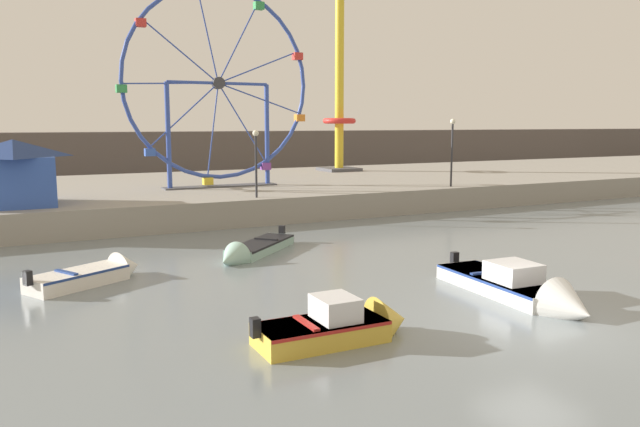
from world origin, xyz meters
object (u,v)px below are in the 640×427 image
object	(u,v)px
motorboat_mustard_yellow	(345,325)
carnival_booth_blue_tent	(15,171)
motorboat_seafoam	(250,251)
promenade_lamp_far	(452,143)
promenade_lamp_near	(256,153)
ferris_wheel_blue_frame	(218,87)
motorboat_pale_grey	(525,291)
motorboat_white_red_stripe	(95,274)
drop_tower_yellow_tower	(339,103)

from	to	relation	value
motorboat_mustard_yellow	carnival_booth_blue_tent	size ratio (longest dim) A/B	1.04
motorboat_seafoam	carnival_booth_blue_tent	distance (m)	12.71
promenade_lamp_far	promenade_lamp_near	bearing A→B (deg)	179.87
ferris_wheel_blue_frame	promenade_lamp_near	size ratio (longest dim) A/B	3.41
motorboat_pale_grey	motorboat_white_red_stripe	world-z (taller)	motorboat_pale_grey
motorboat_pale_grey	motorboat_mustard_yellow	distance (m)	6.32
motorboat_seafoam	motorboat_pale_grey	bearing A→B (deg)	75.34
motorboat_pale_grey	carnival_booth_blue_tent	distance (m)	23.16
motorboat_pale_grey	carnival_booth_blue_tent	size ratio (longest dim) A/B	1.51
drop_tower_yellow_tower	motorboat_seafoam	bearing A→B (deg)	-125.89
motorboat_pale_grey	promenade_lamp_near	distance (m)	17.27
motorboat_mustard_yellow	carnival_booth_blue_tent	bearing A→B (deg)	109.64
carnival_booth_blue_tent	motorboat_white_red_stripe	bearing A→B (deg)	-78.31
motorboat_seafoam	promenade_lamp_near	size ratio (longest dim) A/B	1.32
motorboat_seafoam	ferris_wheel_blue_frame	xyz separation A→B (m)	(3.07, 13.42, 7.08)
motorboat_mustard_yellow	promenade_lamp_near	size ratio (longest dim) A/B	1.19
motorboat_pale_grey	drop_tower_yellow_tower	distance (m)	33.17
motorboat_pale_grey	motorboat_white_red_stripe	distance (m)	13.62
drop_tower_yellow_tower	promenade_lamp_far	size ratio (longest dim) A/B	3.47
drop_tower_yellow_tower	carnival_booth_blue_tent	distance (m)	26.68
motorboat_white_red_stripe	drop_tower_yellow_tower	xyz separation A→B (m)	(21.41, 22.85, 6.50)
ferris_wheel_blue_frame	drop_tower_yellow_tower	xyz separation A→B (m)	(12.42, 7.98, -0.52)
motorboat_white_red_stripe	motorboat_seafoam	world-z (taller)	motorboat_white_red_stripe
motorboat_pale_grey	ferris_wheel_blue_frame	distance (m)	23.98
promenade_lamp_far	motorboat_mustard_yellow	bearing A→B (deg)	-134.28
drop_tower_yellow_tower	promenade_lamp_near	distance (m)	18.97
drop_tower_yellow_tower	motorboat_pale_grey	bearing A→B (deg)	-108.61
carnival_booth_blue_tent	drop_tower_yellow_tower	bearing A→B (deg)	27.57
carnival_booth_blue_tent	promenade_lamp_far	size ratio (longest dim) A/B	0.97
motorboat_seafoam	promenade_lamp_far	distance (m)	17.69
ferris_wheel_blue_frame	carnival_booth_blue_tent	xyz separation A→B (m)	(-11.12, -3.98, -4.33)
motorboat_pale_grey	motorboat_white_red_stripe	bearing A→B (deg)	-123.42
ferris_wheel_blue_frame	drop_tower_yellow_tower	bearing A→B (deg)	32.73
motorboat_seafoam	ferris_wheel_blue_frame	distance (m)	15.48
ferris_wheel_blue_frame	promenade_lamp_near	bearing A→B (deg)	-89.79
carnival_booth_blue_tent	promenade_lamp_near	size ratio (longest dim) A/B	1.14
motorboat_mustard_yellow	carnival_booth_blue_tent	distance (m)	20.68
promenade_lamp_near	motorboat_pale_grey	bearing A→B (deg)	-83.17
motorboat_seafoam	ferris_wheel_blue_frame	bearing A→B (deg)	-145.95
motorboat_white_red_stripe	ferris_wheel_blue_frame	size ratio (longest dim) A/B	0.34
motorboat_white_red_stripe	promenade_lamp_far	xyz separation A→B (m)	(21.56, 8.81, 3.74)
motorboat_white_red_stripe	motorboat_seafoam	distance (m)	6.10
ferris_wheel_blue_frame	promenade_lamp_near	distance (m)	7.04
ferris_wheel_blue_frame	motorboat_white_red_stripe	bearing A→B (deg)	-121.17
motorboat_white_red_stripe	motorboat_seafoam	bearing A→B (deg)	-15.12
motorboat_pale_grey	drop_tower_yellow_tower	bearing A→B (deg)	163.88
motorboat_seafoam	promenade_lamp_far	xyz separation A→B (m)	(15.63, 7.36, 3.79)
motorboat_mustard_yellow	promenade_lamp_far	distance (m)	24.39
motorboat_pale_grey	motorboat_white_red_stripe	xyz separation A→B (m)	(-11.03, 7.99, -0.04)
motorboat_pale_grey	promenade_lamp_far	distance (m)	20.16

